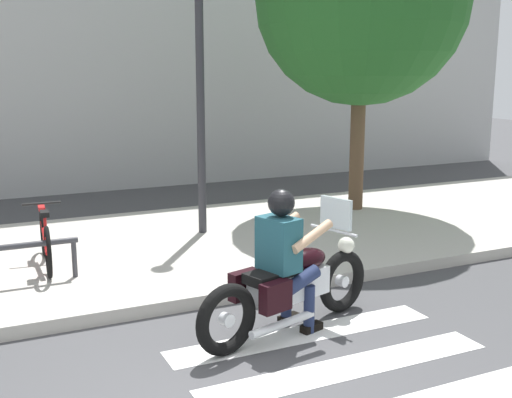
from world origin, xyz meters
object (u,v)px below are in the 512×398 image
(street_lamp, at_px, (200,80))
(motorcycle, at_px, (290,286))
(bicycle_3, at_px, (45,240))
(rider, at_px, (285,251))

(street_lamp, bearing_deg, motorcycle, -96.50)
(motorcycle, bearing_deg, bicycle_3, 125.61)
(rider, bearing_deg, bicycle_3, 124.40)
(motorcycle, distance_m, rider, 0.38)
(rider, distance_m, bicycle_3, 3.36)
(bicycle_3, xyz_separation_m, street_lamp, (2.36, 0.78, 1.91))
(motorcycle, relative_size, street_lamp, 0.56)
(rider, height_order, street_lamp, street_lamp)
(motorcycle, xyz_separation_m, street_lamp, (0.40, 3.52, 1.94))
(bicycle_3, bearing_deg, street_lamp, 18.35)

